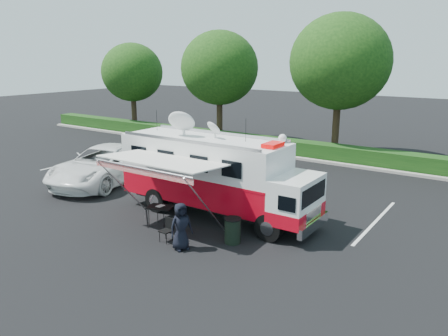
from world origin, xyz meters
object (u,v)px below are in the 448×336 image
(white_suv, at_px, (106,182))
(trash_bin, at_px, (233,230))
(command_truck, at_px, (215,175))
(folding_table, at_px, (160,208))

(white_suv, bearing_deg, trash_bin, -27.80)
(white_suv, height_order, trash_bin, white_suv)
(command_truck, bearing_deg, folding_table, -116.64)
(command_truck, xyz_separation_m, folding_table, (-1.06, -2.11, -0.98))
(white_suv, xyz_separation_m, folding_table, (6.42, -2.83, 0.74))
(trash_bin, bearing_deg, folding_table, -174.94)
(folding_table, bearing_deg, trash_bin, 5.06)
(white_suv, bearing_deg, folding_table, -36.56)
(trash_bin, bearing_deg, command_truck, 138.06)
(command_truck, distance_m, white_suv, 7.70)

